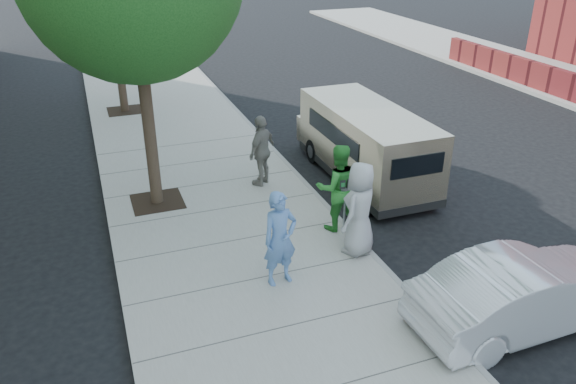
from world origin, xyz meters
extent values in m
plane|color=black|center=(0.00, 0.00, 0.00)|extent=(120.00, 120.00, 0.00)
cube|color=gray|center=(-1.00, 0.00, 0.07)|extent=(5.00, 60.00, 0.15)
cube|color=gray|center=(1.44, 0.00, 0.07)|extent=(0.12, 60.00, 0.16)
cube|color=black|center=(-2.30, 2.40, 0.15)|extent=(1.20, 1.20, 0.01)
cylinder|color=#38281E|center=(-2.30, 2.40, 2.13)|extent=(0.28, 0.28, 3.96)
cube|color=black|center=(-2.30, 10.00, 0.15)|extent=(1.20, 1.20, 0.01)
cylinder|color=#38281E|center=(-2.30, 10.00, 1.91)|extent=(0.28, 0.28, 3.52)
cylinder|color=gray|center=(1.25, -0.52, 0.66)|extent=(0.05, 0.05, 1.02)
cube|color=gray|center=(1.25, -0.52, 1.20)|extent=(0.20, 0.08, 0.07)
cube|color=#2D2D30|center=(1.17, -0.51, 1.33)|extent=(0.12, 0.10, 0.20)
cube|color=#2D2D30|center=(1.33, -0.53, 1.33)|extent=(0.12, 0.10, 0.20)
cube|color=beige|center=(3.09, 2.08, 1.07)|extent=(1.78, 4.79, 1.77)
cube|color=beige|center=(3.09, 4.69, 0.63)|extent=(1.63, 0.49, 0.75)
cube|color=black|center=(3.09, -0.33, 1.38)|extent=(1.33, 0.02, 0.49)
cylinder|color=black|center=(2.31, 3.66, 0.34)|extent=(0.23, 0.67, 0.67)
cylinder|color=black|center=(3.87, 3.66, 0.34)|extent=(0.23, 0.67, 0.67)
cylinder|color=black|center=(2.31, 0.40, 0.34)|extent=(0.23, 0.67, 0.67)
cylinder|color=black|center=(3.87, 0.40, 0.34)|extent=(0.23, 0.67, 0.67)
imported|color=silver|center=(2.84, -4.15, 0.66)|extent=(4.05, 1.51, 1.32)
imported|color=#5880BB|center=(-0.63, -1.73, 1.07)|extent=(0.73, 0.54, 1.83)
imported|color=green|center=(1.20, -0.24, 1.12)|extent=(1.05, 0.88, 1.94)
imported|color=#A4A4A6|center=(1.20, -1.28, 1.12)|extent=(1.13, 1.05, 1.94)
imported|color=gray|center=(0.39, 2.50, 1.06)|extent=(1.09, 1.03, 1.82)
camera|label=1|loc=(-3.54, -9.97, 6.27)|focal=35.00mm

